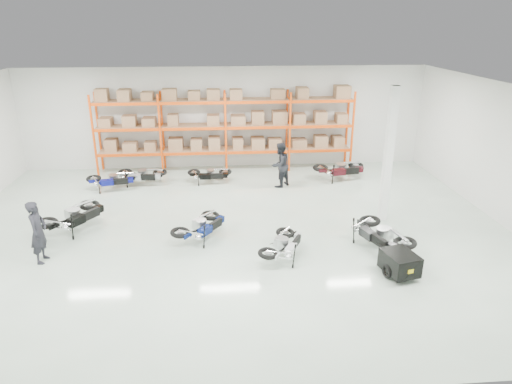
{
  "coord_description": "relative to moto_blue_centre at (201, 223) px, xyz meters",
  "views": [
    {
      "loc": [
        -0.25,
        -13.39,
        6.41
      ],
      "look_at": [
        0.87,
        0.54,
        1.1
      ],
      "focal_mm": 32.0,
      "sensor_mm": 36.0,
      "label": 1
    }
  ],
  "objects": [
    {
      "name": "room",
      "position": [
        0.9,
        0.51,
        1.71
      ],
      "size": [
        18.0,
        18.0,
        18.0
      ],
      "color": "silver",
      "rests_on": "ground"
    },
    {
      "name": "moto_blue_centre",
      "position": [
        0.0,
        0.0,
        0.0
      ],
      "size": [
        1.76,
        1.95,
        1.15
      ],
      "primitive_type": null,
      "rotation": [
        0.0,
        -0.09,
        2.51
      ],
      "color": "#07144D",
      "rests_on": "ground"
    },
    {
      "name": "trailer",
      "position": [
        5.29,
        -2.65,
        -0.16
      ],
      "size": [
        0.94,
        1.63,
        0.66
      ],
      "rotation": [
        0.0,
        0.0,
        0.23
      ],
      "color": "black",
      "rests_on": "ground"
    },
    {
      "name": "moto_touring_right",
      "position": [
        5.29,
        -1.05,
        0.06
      ],
      "size": [
        1.54,
        2.16,
        1.27
      ],
      "primitive_type": null,
      "rotation": [
        0.0,
        -0.09,
        0.33
      ],
      "color": "black",
      "rests_on": "ground"
    },
    {
      "name": "person_left",
      "position": [
        -4.43,
        -1.07,
        0.36
      ],
      "size": [
        0.47,
        0.68,
        1.81
      ],
      "primitive_type": "imported",
      "rotation": [
        0.0,
        0.0,
        1.51
      ],
      "color": "black",
      "rests_on": "ground"
    },
    {
      "name": "moto_back_b",
      "position": [
        -2.63,
        5.23,
        -0.01
      ],
      "size": [
        1.82,
        1.02,
        1.13
      ],
      "primitive_type": null,
      "rotation": [
        0.0,
        -0.09,
        1.48
      ],
      "color": "#A1A5AA",
      "rests_on": "ground"
    },
    {
      "name": "structural_column",
      "position": [
        6.1,
        1.01,
        1.71
      ],
      "size": [
        0.25,
        0.25,
        4.5
      ],
      "primitive_type": "cube",
      "color": "white",
      "rests_on": "ground"
    },
    {
      "name": "person_back",
      "position": [
        3.02,
        4.52,
        0.37
      ],
      "size": [
        1.12,
        1.11,
        1.83
      ],
      "primitive_type": "imported",
      "rotation": [
        0.0,
        0.0,
        3.88
      ],
      "color": "black",
      "rests_on": "ground"
    },
    {
      "name": "moto_back_c",
      "position": [
        0.17,
        5.2,
        -0.06
      ],
      "size": [
        1.6,
        0.83,
        1.02
      ],
      "primitive_type": null,
      "rotation": [
        0.0,
        -0.09,
        1.54
      ],
      "color": "black",
      "rests_on": "ground"
    },
    {
      "name": "moto_back_a",
      "position": [
        -3.7,
        4.72,
        -0.02
      ],
      "size": [
        1.84,
        1.12,
        1.12
      ],
      "primitive_type": null,
      "rotation": [
        0.0,
        -0.09,
        1.73
      ],
      "color": "navy",
      "rests_on": "ground"
    },
    {
      "name": "moto_silver_left",
      "position": [
        2.38,
        -1.4,
        -0.03
      ],
      "size": [
        1.52,
        1.88,
        1.09
      ],
      "primitive_type": null,
      "rotation": [
        0.0,
        -0.09,
        2.66
      ],
      "color": "silver",
      "rests_on": "ground"
    },
    {
      "name": "moto_black_far_left",
      "position": [
        -4.1,
        0.98,
        0.07
      ],
      "size": [
        1.94,
        2.21,
        1.3
      ],
      "primitive_type": null,
      "rotation": [
        0.0,
        -0.09,
        2.55
      ],
      "color": "black",
      "rests_on": "ground"
    },
    {
      "name": "moto_back_d",
      "position": [
        5.71,
        5.19,
        0.05
      ],
      "size": [
        2.05,
        1.22,
        1.25
      ],
      "primitive_type": null,
      "rotation": [
        0.0,
        -0.09,
        1.71
      ],
      "color": "#3A0B12",
      "rests_on": "ground"
    },
    {
      "name": "pallet_rack",
      "position": [
        0.9,
        6.96,
        1.71
      ],
      "size": [
        11.28,
        0.98,
        3.62
      ],
      "color": "#E9480C",
      "rests_on": "ground"
    }
  ]
}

